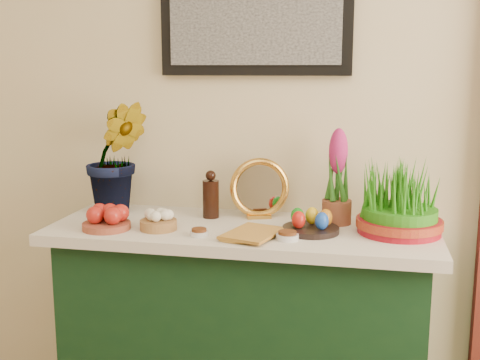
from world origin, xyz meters
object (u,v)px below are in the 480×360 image
at_px(hyacinth_green, 116,139).
at_px(wheatgrass_sabzeh, 400,203).
at_px(book, 232,230).
at_px(sideboard, 243,344).
at_px(mirror, 260,189).

height_order(hyacinth_green, wheatgrass_sabzeh, hyacinth_green).
distance_m(hyacinth_green, book, 0.63).
distance_m(sideboard, wheatgrass_sabzeh, 0.80).
bearing_deg(book, wheatgrass_sabzeh, 30.12).
xyz_separation_m(hyacinth_green, book, (0.52, -0.23, -0.28)).
bearing_deg(wheatgrass_sabzeh, mirror, 166.57).
bearing_deg(sideboard, book, -96.54).
xyz_separation_m(hyacinth_green, wheatgrass_sabzeh, (1.09, -0.10, -0.19)).
height_order(hyacinth_green, mirror, hyacinth_green).
xyz_separation_m(sideboard, wheatgrass_sabzeh, (0.55, 0.02, 0.57)).
relative_size(mirror, book, 1.11).
bearing_deg(hyacinth_green, sideboard, -36.40).
bearing_deg(sideboard, wheatgrass_sabzeh, 1.70).
xyz_separation_m(sideboard, mirror, (0.04, 0.14, 0.58)).
bearing_deg(book, hyacinth_green, 173.00).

